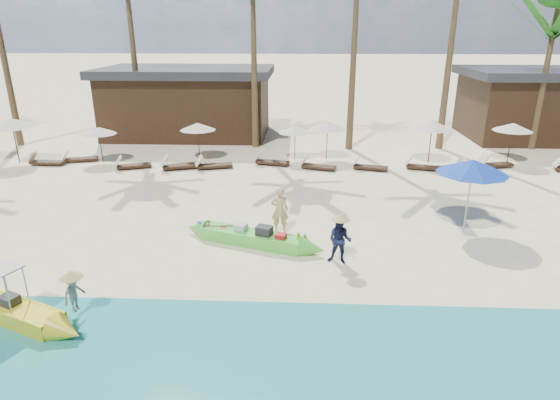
{
  "coord_description": "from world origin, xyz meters",
  "views": [
    {
      "loc": [
        -0.67,
        -12.86,
        6.65
      ],
      "look_at": [
        -1.34,
        2.0,
        1.16
      ],
      "focal_mm": 30.0,
      "sensor_mm": 36.0,
      "label": 1
    }
  ],
  "objects_px": {
    "green_canoe": "(252,238)",
    "tourist": "(280,210)",
    "blue_umbrella": "(473,167)",
    "yellow_canoe": "(6,308)"
  },
  "relations": [
    {
      "from": "green_canoe",
      "to": "tourist",
      "type": "xyz_separation_m",
      "value": [
        0.85,
        1.0,
        0.58
      ]
    },
    {
      "from": "green_canoe",
      "to": "blue_umbrella",
      "type": "xyz_separation_m",
      "value": [
        7.29,
        1.5,
        2.06
      ]
    },
    {
      "from": "blue_umbrella",
      "to": "tourist",
      "type": "bearing_deg",
      "value": -175.55
    },
    {
      "from": "tourist",
      "to": "green_canoe",
      "type": "bearing_deg",
      "value": 47.81
    },
    {
      "from": "yellow_canoe",
      "to": "tourist",
      "type": "bearing_deg",
      "value": 62.53
    },
    {
      "from": "green_canoe",
      "to": "blue_umbrella",
      "type": "distance_m",
      "value": 7.73
    },
    {
      "from": "green_canoe",
      "to": "blue_umbrella",
      "type": "relative_size",
      "value": 2.08
    },
    {
      "from": "tourist",
      "to": "blue_umbrella",
      "type": "xyz_separation_m",
      "value": [
        6.44,
        0.5,
        1.48
      ]
    },
    {
      "from": "green_canoe",
      "to": "tourist",
      "type": "relative_size",
      "value": 3.23
    },
    {
      "from": "yellow_canoe",
      "to": "blue_umbrella",
      "type": "xyz_separation_m",
      "value": [
        12.89,
        5.84,
        2.06
      ]
    }
  ]
}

